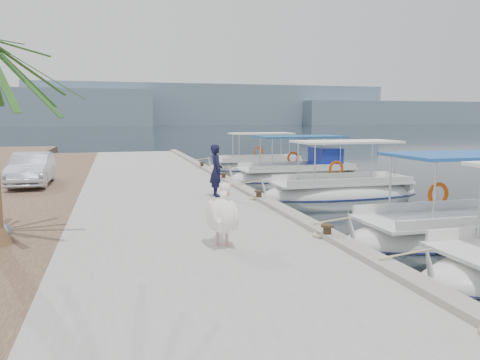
{
  "coord_description": "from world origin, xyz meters",
  "views": [
    {
      "loc": [
        -4.79,
        -12.63,
        3.13
      ],
      "look_at": [
        -1.0,
        1.41,
        1.2
      ],
      "focal_mm": 35.0,
      "sensor_mm": 36.0,
      "label": 1
    }
  ],
  "objects_px": {
    "fisherman": "(216,171)",
    "parked_car": "(32,169)",
    "fishing_caique_d": "(298,175)",
    "pelican": "(222,214)",
    "fishing_caique_b": "(456,234)",
    "fishing_caique_c": "(341,193)",
    "fishing_caique_e": "(258,167)"
  },
  "relations": [
    {
      "from": "fisherman",
      "to": "parked_car",
      "type": "relative_size",
      "value": 0.45
    },
    {
      "from": "fishing_caique_b",
      "to": "fisherman",
      "type": "xyz_separation_m",
      "value": [
        -5.22,
        5.27,
        1.25
      ]
    },
    {
      "from": "fishing_caique_c",
      "to": "fishing_caique_e",
      "type": "relative_size",
      "value": 1.07
    },
    {
      "from": "fishing_caique_e",
      "to": "fishing_caique_b",
      "type": "bearing_deg",
      "value": -90.19
    },
    {
      "from": "fishing_caique_e",
      "to": "fisherman",
      "type": "height_order",
      "value": "fisherman"
    },
    {
      "from": "fishing_caique_c",
      "to": "fishing_caique_e",
      "type": "bearing_deg",
      "value": 91.27
    },
    {
      "from": "fishing_caique_b",
      "to": "pelican",
      "type": "relative_size",
      "value": 3.88
    },
    {
      "from": "fishing_caique_b",
      "to": "fishing_caique_d",
      "type": "relative_size",
      "value": 0.86
    },
    {
      "from": "pelican",
      "to": "parked_car",
      "type": "height_order",
      "value": "parked_car"
    },
    {
      "from": "pelican",
      "to": "fishing_caique_d",
      "type": "bearing_deg",
      "value": 61.8
    },
    {
      "from": "fisherman",
      "to": "parked_car",
      "type": "bearing_deg",
      "value": 53.15
    },
    {
      "from": "fishing_caique_b",
      "to": "fishing_caique_e",
      "type": "relative_size",
      "value": 0.98
    },
    {
      "from": "fishing_caique_e",
      "to": "parked_car",
      "type": "xyz_separation_m",
      "value": [
        -11.73,
        -7.7,
        1.02
      ]
    },
    {
      "from": "fishing_caique_b",
      "to": "pelican",
      "type": "height_order",
      "value": "fishing_caique_b"
    },
    {
      "from": "fishing_caique_c",
      "to": "parked_car",
      "type": "relative_size",
      "value": 1.76
    },
    {
      "from": "fishing_caique_e",
      "to": "fisherman",
      "type": "bearing_deg",
      "value": -113.48
    },
    {
      "from": "fisherman",
      "to": "parked_car",
      "type": "height_order",
      "value": "fisherman"
    },
    {
      "from": "fishing_caique_c",
      "to": "fishing_caique_e",
      "type": "distance_m",
      "value": 10.47
    },
    {
      "from": "fishing_caique_b",
      "to": "fisherman",
      "type": "bearing_deg",
      "value": 134.71
    },
    {
      "from": "fishing_caique_b",
      "to": "parked_car",
      "type": "height_order",
      "value": "fishing_caique_b"
    },
    {
      "from": "fishing_caique_c",
      "to": "pelican",
      "type": "distance_m",
      "value": 10.25
    },
    {
      "from": "fishing_caique_d",
      "to": "fishing_caique_e",
      "type": "distance_m",
      "value": 5.15
    },
    {
      "from": "fishing_caique_d",
      "to": "pelican",
      "type": "relative_size",
      "value": 4.5
    },
    {
      "from": "fishing_caique_c",
      "to": "fishing_caique_d",
      "type": "xyz_separation_m",
      "value": [
        0.31,
        5.35,
        0.06
      ]
    },
    {
      "from": "fishing_caique_d",
      "to": "pelican",
      "type": "height_order",
      "value": "fishing_caique_d"
    },
    {
      "from": "fishing_caique_d",
      "to": "parked_car",
      "type": "height_order",
      "value": "fishing_caique_d"
    },
    {
      "from": "fishing_caique_d",
      "to": "fisherman",
      "type": "distance_m",
      "value": 9.21
    },
    {
      "from": "fishing_caique_e",
      "to": "pelican",
      "type": "distance_m",
      "value": 19.31
    },
    {
      "from": "fishing_caique_d",
      "to": "fisherman",
      "type": "bearing_deg",
      "value": -129.62
    },
    {
      "from": "fisherman",
      "to": "fishing_caique_e",
      "type": "bearing_deg",
      "value": -25.7
    },
    {
      "from": "fishing_caique_e",
      "to": "parked_car",
      "type": "distance_m",
      "value": 14.06
    },
    {
      "from": "fisherman",
      "to": "pelican",
      "type": "bearing_deg",
      "value": 166.72
    }
  ]
}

